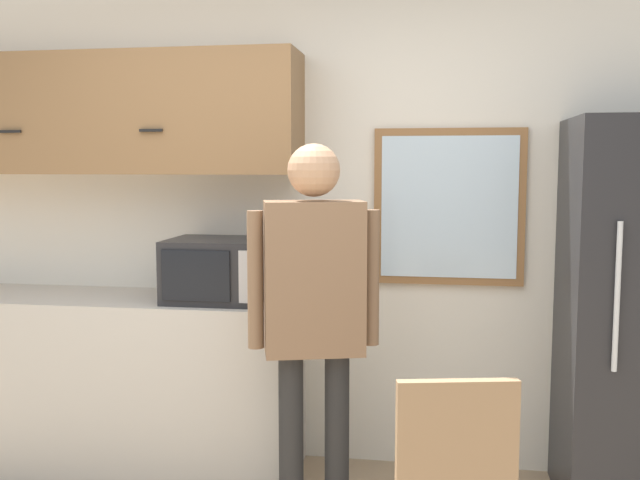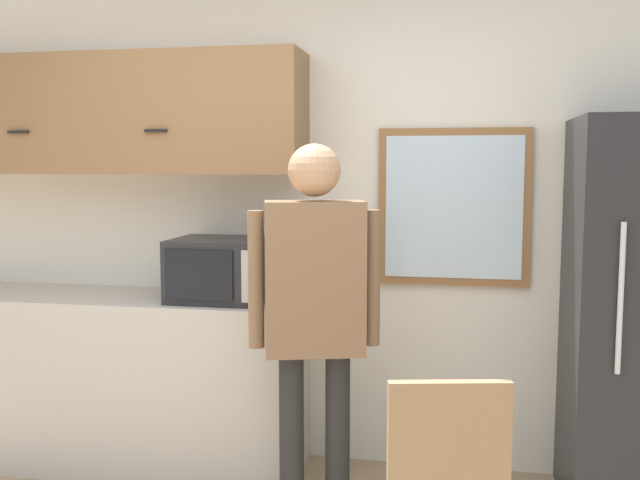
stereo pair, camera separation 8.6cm
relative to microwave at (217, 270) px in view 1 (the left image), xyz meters
The scene contains 6 objects.
back_wall 0.58m from the microwave, 39.69° to the left, with size 6.00×0.06×2.70m.
counter 0.94m from the microwave, behind, with size 2.20×0.57×0.94m.
upper_cabinets 1.07m from the microwave, behind, with size 2.20×0.39×0.63m.
microwave is the anchor object (origin of this frame).
person 0.76m from the microwave, 39.18° to the right, with size 0.56×0.33×1.73m.
window 1.25m from the microwave, 13.92° to the left, with size 0.78×0.05×0.82m.
Camera 1 is at (0.70, -1.90, 1.64)m, focal length 40.00 mm.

